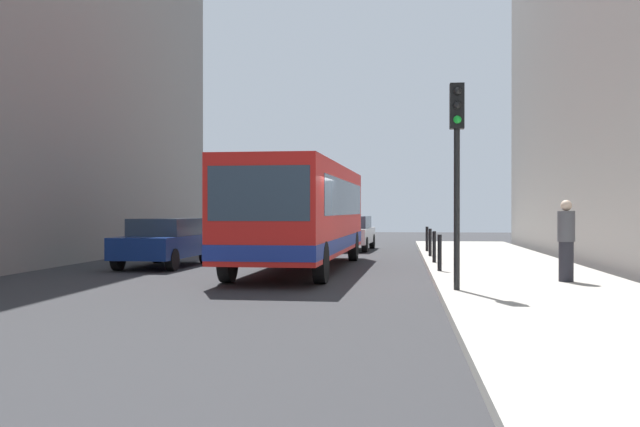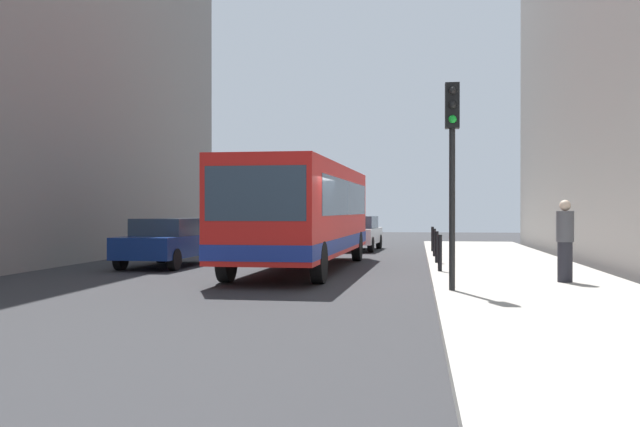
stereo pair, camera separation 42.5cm
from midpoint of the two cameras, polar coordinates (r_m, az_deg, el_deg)
name	(u,v)px [view 2 (the right image)]	position (r m, az deg, el deg)	size (l,w,h in m)	color
ground_plane	(298,282)	(17.42, -1.08, -5.45)	(80.00, 80.00, 0.00)	#2D2D30
sidewalk	(528,282)	(17.43, 16.82, -5.21)	(4.40, 40.00, 0.15)	#ADA89E
bus	(304,211)	(21.02, -0.71, 0.24)	(2.87, 11.09, 3.00)	red
car_beside_bus	(168,241)	(22.64, -11.45, -2.15)	(2.01, 4.47, 1.48)	navy
car_behind_bus	(356,232)	(31.18, 3.30, -1.49)	(2.07, 4.50, 1.48)	silver
traffic_light	(452,146)	(14.52, 11.27, 5.28)	(0.28, 0.33, 4.10)	black
bollard_near	(440,253)	(18.98, 10.13, -3.09)	(0.11, 0.11, 0.95)	black
bollard_mid	(437,247)	(22.03, 9.80, -2.63)	(0.11, 0.11, 0.95)	black
bollard_far	(434,242)	(25.08, 9.55, -2.28)	(0.11, 0.11, 0.95)	black
bollard_farthest	(433,239)	(28.13, 9.35, -2.01)	(0.11, 0.11, 0.95)	black
pedestrian_near_signal	(565,241)	(16.78, 19.55, -2.05)	(0.38, 0.38, 1.81)	#26262D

